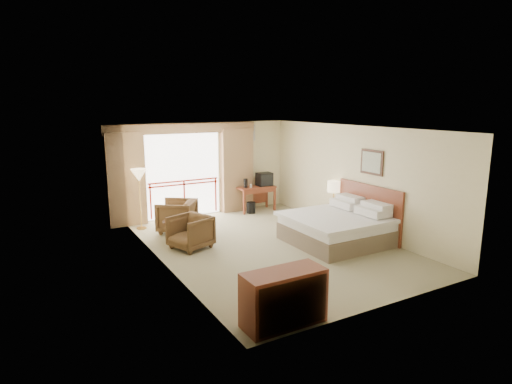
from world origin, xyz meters
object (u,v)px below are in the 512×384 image
floor_lamp (139,177)px  dresser (284,298)px  desk (255,192)px  side_table (173,227)px  nightstand (334,215)px  armchair_near (191,248)px  tv (264,179)px  armchair_far (178,231)px  wastebasket (251,208)px  bed (338,227)px  table_lamp (334,187)px

floor_lamp → dresser: 6.11m
desk → side_table: desk is taller
nightstand → armchair_near: bearing=173.8°
tv → armchair_far: size_ratio=0.49×
wastebasket → dresser: dresser is taller
armchair_far → desk: bearing=144.4°
armchair_near → dresser: 3.93m
bed → nightstand: bearing=53.4°
wastebasket → armchair_near: size_ratio=0.40×
table_lamp → dresser: table_lamp is taller
table_lamp → floor_lamp: bearing=154.6°
nightstand → armchair_near: nightstand is taller
nightstand → floor_lamp: 5.24m
table_lamp → tv: size_ratio=1.40×
tv → armchair_far: bearing=-178.6°
armchair_near → nightstand: bearing=67.9°
armchair_near → table_lamp: bearing=68.6°
armchair_near → bed: bearing=47.1°
tv → wastebasket: tv is taller
desk → wastebasket: desk is taller
desk → dresser: 6.96m
armchair_far → dresser: 5.32m
wastebasket → armchair_far: (-2.56, -0.72, -0.17)m
bed → side_table: (-3.36, 1.99, -0.03)m
nightstand → dresser: size_ratio=0.44×
tv → side_table: (-3.49, -1.62, -0.61)m
side_table → dresser: 4.58m
bed → wastebasket: bed is taller
tv → wastebasket: size_ratio=1.33×
table_lamp → floor_lamp: floor_lamp is taller
wastebasket → tv: bearing=18.0°
desk → dresser: bearing=-112.0°
tv → floor_lamp: bearing=168.0°
tv → armchair_near: 4.13m
table_lamp → side_table: (-4.24, 0.75, -0.70)m
table_lamp → wastebasket: bearing=121.2°
armchair_far → side_table: 0.88m
tv → side_table: tv is taller
wastebasket → table_lamp: bearing=-58.8°
bed → dresser: 4.12m
nightstand → tv: 2.63m
bed → side_table: size_ratio=4.21×
armchair_far → armchair_near: bearing=28.8°
tv → dresser: size_ratio=0.36×
nightstand → armchair_near: 4.06m
wastebasket → side_table: size_ratio=0.66×
armchair_far → side_table: bearing=9.2°
desk → side_table: bearing=-148.4°
bed → armchair_far: bearing=137.9°
desk → tv: (0.30, -0.06, 0.37)m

